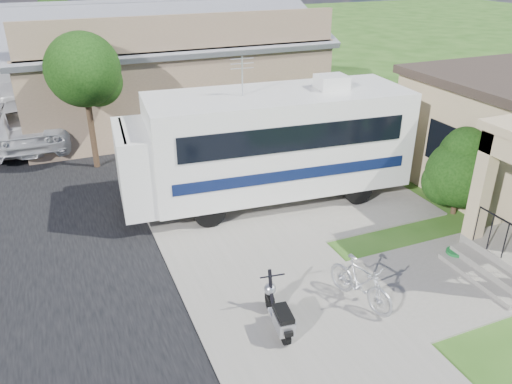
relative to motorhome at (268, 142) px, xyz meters
name	(u,v)px	position (x,y,z in m)	size (l,w,h in m)	color
ground	(319,284)	(-0.68, -4.44, -1.82)	(120.00, 120.00, 0.00)	#214512
sidewalk_slab	(169,146)	(-1.68, 5.56, -1.79)	(4.00, 80.00, 0.06)	slate
driveway_slab	(291,192)	(0.82, 0.06, -1.80)	(7.00, 6.00, 0.05)	slate
walk_slab	(455,277)	(2.32, -5.44, -1.80)	(4.00, 3.00, 0.05)	slate
warehouse	(167,72)	(-0.68, 9.53, 0.17)	(12.50, 8.40, 5.04)	#7B634C
street_tree_a	(87,73)	(-4.38, 4.61, 1.43)	(2.44, 2.40, 4.58)	black
street_tree_b	(65,29)	(-4.38, 14.61, 1.57)	(2.44, 2.40, 4.73)	black
street_tree_c	(57,15)	(-4.38, 23.61, 1.28)	(2.44, 2.40, 4.42)	black
motorhome	(268,142)	(0.00, 0.00, 0.00)	(8.47, 3.27, 4.25)	silver
shrub	(461,170)	(4.61, -2.86, -0.50)	(2.10, 2.01, 2.58)	black
scooter	(279,313)	(-2.17, -5.48, -1.39)	(0.55, 1.46, 0.96)	black
bicycle	(360,285)	(-0.26, -5.39, -1.31)	(0.48, 1.71, 1.03)	#AFB0B7
pickup_truck	(30,120)	(-6.47, 8.27, -0.97)	(2.84, 6.16, 1.71)	silver
van	(20,81)	(-6.88, 15.13, -0.89)	(2.63, 6.46, 1.87)	silver
garden_hose	(455,255)	(2.89, -4.79, -1.73)	(0.43, 0.43, 0.20)	#136026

